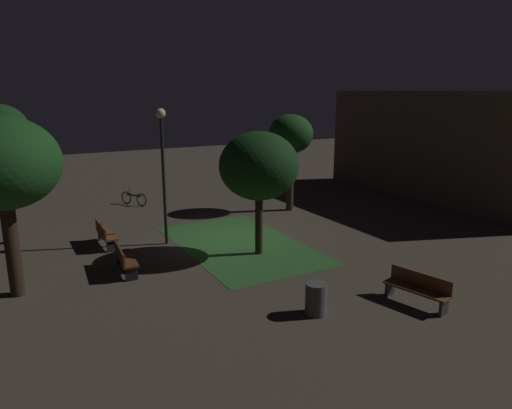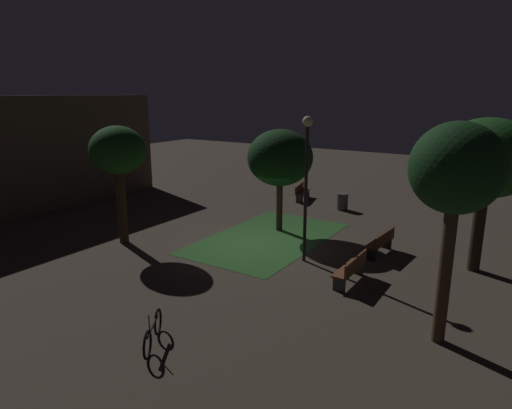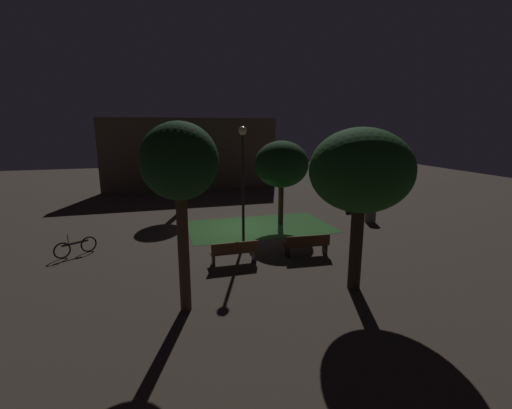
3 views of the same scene
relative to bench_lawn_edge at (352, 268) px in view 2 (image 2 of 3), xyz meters
name	(u,v)px [view 2 (image 2 of 3)]	position (x,y,z in m)	size (l,w,h in m)	color
ground_plane	(254,243)	(1.50, 4.62, -0.48)	(60.00, 60.00, 0.00)	#473D33
grass_lawn	(268,238)	(2.34, 4.51, -0.48)	(7.30, 4.29, 0.01)	#2D6028
bench_lawn_edge	(352,268)	(0.00, 0.00, 0.00)	(1.80, 0.48, 0.88)	brown
bench_corner	(381,242)	(2.99, 0.00, 0.00)	(1.83, 0.61, 0.88)	#512D19
bench_path_side	(302,191)	(9.22, 6.46, 0.00)	(1.86, 0.89, 0.88)	brown
tree_tall_center	(280,158)	(3.55, 4.66, 2.70)	(2.77, 2.77, 4.39)	#2D2116
tree_back_right	(487,159)	(3.24, -3.11, 3.30)	(3.11, 3.11, 5.10)	#2D2116
tree_right_canopy	(456,172)	(-2.09, -3.01, 3.66)	(2.05, 2.05, 5.26)	#423021
tree_back_left	(118,153)	(-1.23, 9.08, 3.14)	(2.13, 2.13, 4.65)	#38281C
lamp_post_plaza_west	(306,166)	(0.88, 2.10, 2.93)	(0.36, 0.36, 5.11)	black
trash_bin	(342,202)	(8.36, 3.68, -0.05)	(0.57, 0.57, 0.86)	#4C4C4C
bicycle	(153,332)	(-5.98, 2.64, -0.14)	(1.47, 0.95, 0.93)	black
building_wall_backdrop	(42,154)	(0.23, 16.50, 2.38)	(13.91, 0.80, 5.72)	brown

